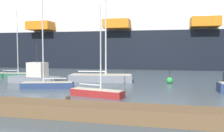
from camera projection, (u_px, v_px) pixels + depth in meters
ground_plane at (85, 101)px, 15.70m from camera, size 600.00×600.00×0.00m
dock_pier at (61, 109)px, 12.21m from camera, size 20.52×1.82×0.83m
sailboat_0 at (16, 74)px, 30.13m from camera, size 4.61×1.87×8.64m
sailboat_1 at (101, 76)px, 25.97m from camera, size 7.05×2.96×12.52m
sailboat_2 at (48, 83)px, 21.44m from camera, size 4.77×2.53×8.79m
sailboat_3 at (97, 92)px, 17.35m from camera, size 4.21×1.89×6.68m
fishing_boat_1 at (36, 76)px, 24.50m from camera, size 5.94×2.45×4.20m
channel_buoy_0 at (106, 75)px, 30.23m from camera, size 0.63×0.63×1.67m
channel_buoy_2 at (170, 80)px, 24.48m from camera, size 0.65×0.65×1.73m
cruise_ship at (91, 30)px, 53.13m from camera, size 128.17×22.25×24.92m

